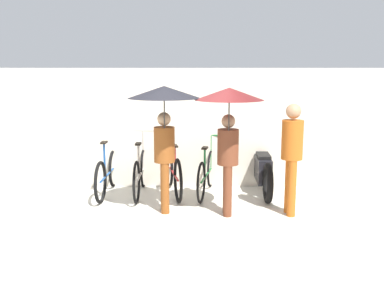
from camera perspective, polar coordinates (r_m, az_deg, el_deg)
The scene contains 10 objects.
ground_plane at distance 6.11m, azimuth -5.78°, elevation -11.25°, with size 30.00×30.00×0.00m, color beige.
back_wall at distance 8.00m, azimuth -4.52°, elevation 2.09°, with size 10.99×0.12×2.22m.
parked_bicycle_0 at distance 7.76m, azimuth -11.19°, elevation -3.88°, with size 0.44×1.73×1.07m.
parked_bicycle_1 at distance 7.63m, azimuth -6.91°, elevation -3.92°, with size 0.44×1.72×1.09m.
parked_bicycle_2 at distance 7.65m, azimuth -2.50°, elevation -3.77°, with size 0.49×1.81×1.01m.
parked_bicycle_3 at distance 7.60m, azimuth 1.94°, elevation -4.00°, with size 0.53×1.70×1.00m.
pedestrian_leading at distance 6.39m, azimuth -3.73°, elevation 4.31°, with size 1.08×1.08×1.96m.
pedestrian_center at distance 6.27m, azimuth 4.93°, elevation 3.80°, with size 1.00×1.00×1.95m.
pedestrian_trailing at distance 6.59m, azimuth 13.17°, elevation -0.84°, with size 0.32×0.32×1.70m.
motorcycle at distance 7.83m, azimuth 9.44°, elevation -3.56°, with size 0.58×2.00×0.91m.
Camera 1 is at (0.54, -5.67, 2.22)m, focal length 40.00 mm.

